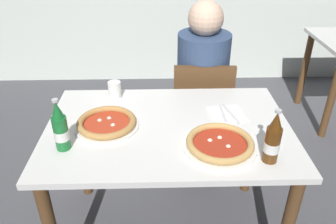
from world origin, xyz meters
TOP-DOWN VIEW (x-y plane):
  - dining_table_main at (0.00, 0.00)m, footprint 1.20×0.80m
  - chair_behind_table at (0.24, 0.61)m, footprint 0.42×0.42m
  - diner_seated at (0.25, 0.66)m, footprint 0.34×0.34m
  - pizza_margherita_near at (-0.30, 0.00)m, footprint 0.31×0.31m
  - pizza_marinara_far at (0.22, -0.18)m, footprint 0.33×0.33m
  - beer_bottle_left at (0.42, -0.28)m, footprint 0.07×0.07m
  - beer_bottle_center at (-0.47, -0.17)m, footprint 0.07×0.07m
  - napkin_with_cutlery at (0.31, 0.10)m, footprint 0.20×0.20m
  - paper_cup at (-0.29, 0.31)m, footprint 0.07×0.07m

SIDE VIEW (x-z plane):
  - chair_behind_table at x=0.24m, z-range 0.06..0.91m
  - diner_seated at x=0.25m, z-range -0.02..1.19m
  - dining_table_main at x=0.00m, z-range 0.26..1.01m
  - napkin_with_cutlery at x=0.31m, z-range 0.75..0.76m
  - pizza_marinara_far at x=0.22m, z-range 0.75..0.79m
  - pizza_margherita_near at x=-0.30m, z-range 0.75..0.79m
  - paper_cup at x=-0.29m, z-range 0.75..0.84m
  - beer_bottle_left at x=0.42m, z-range 0.73..0.98m
  - beer_bottle_center at x=-0.47m, z-range 0.73..0.98m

